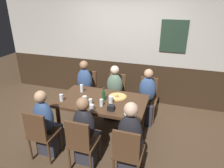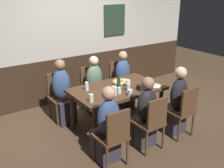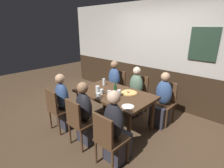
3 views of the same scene
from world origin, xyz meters
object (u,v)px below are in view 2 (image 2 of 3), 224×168
Objects in this scene: chair_left_near at (114,135)px; beer_glass_tall at (128,88)px; tumbler_short at (87,87)px; chair_right_near at (183,109)px; person_right_near at (176,106)px; chair_right_far at (119,80)px; highball_clear at (119,91)px; beer_glass_half at (114,91)px; person_right_far at (124,83)px; dining_table at (117,92)px; person_mid_far at (96,90)px; plate_white_large at (155,86)px; chair_mid_far at (91,86)px; person_mid_near at (144,117)px; pint_glass_amber at (91,99)px; condiment_caddy at (141,87)px; chair_left_far at (59,94)px; tumbler_water at (130,93)px; pint_glass_pale at (128,84)px; pizza at (122,82)px; person_left_far at (63,97)px; beer_bottle_green at (119,82)px; chair_mid_near at (152,121)px; person_left_near at (107,131)px.

chair_left_near is 7.04× the size of beer_glass_tall.
beer_glass_tall is at bearing -36.31° from tumbler_short.
chair_right_near is 0.74× the size of person_right_near.
chair_right_far is 8.35× the size of highball_clear.
tumbler_short is (-1.17, -0.69, 0.31)m from chair_right_far.
person_right_far is at bearing 46.20° from beer_glass_half.
person_mid_far reaches higher than dining_table.
plate_white_large is (0.52, -0.09, -0.05)m from beer_glass_tall.
person_mid_near is at bearing -90.00° from chair_mid_far.
pint_glass_amber is 0.93m from condiment_caddy.
chair_left_far is 1.00× the size of chair_right_near.
chair_left_far is 4.26× the size of plate_white_large.
dining_table is 10.57× the size of beer_glass_half.
highball_clear is at bearing 119.10° from tumbler_water.
pint_glass_pale is (0.11, 0.15, -0.00)m from beer_glass_tall.
beer_glass_half is 0.49m from condiment_caddy.
pint_glass_pale reaches higher than pizza.
dining_table is 1.33× the size of person_left_far.
beer_bottle_green is (0.26, 0.23, 0.03)m from beer_glass_half.
condiment_caddy is (0.39, -0.07, -0.00)m from highball_clear.
beer_bottle_green is (-0.20, -0.19, 0.08)m from pizza.
dining_table is 1.78× the size of chair_left_far.
tumbler_water is (-0.10, -0.18, -0.01)m from beer_glass_tall.
chair_right_far is at bearing 53.66° from highball_clear.
chair_right_near reaches higher than plate_white_large.
dining_table is 10.59× the size of tumbler_short.
highball_clear is at bearing -97.46° from person_mid_far.
chair_left_near reaches higher than pizza.
chair_right_near is 0.77× the size of person_right_far.
pizza is at bearing 93.78° from condiment_caddy.
person_mid_far is 1.43m from person_mid_near.
pint_glass_pale is at bearing 77.40° from chair_mid_near.
chair_left_far is at bearing 124.72° from beer_glass_tall.
pint_glass_pale is (0.18, -0.06, 0.14)m from dining_table.
person_mid_far is at bearing 103.22° from pint_glass_pale.
beer_glass_tall is at bearing 82.13° from person_mid_near.
person_mid_far is at bearing 47.27° from tumbler_short.
chair_right_near is at bearing -68.57° from chair_mid_far.
chair_left_far is 1.59m from person_left_near.
condiment_caddy reaches higher than plate_white_large.
person_mid_far is at bearing 94.24° from beer_glass_tall.
pint_glass_pale is 0.59× the size of plate_white_large.
person_left_near is 10.47× the size of condiment_caddy.
dining_table is at bearing -90.00° from chair_mid_far.
plate_white_large is at bearing -27.54° from dining_table.
tumbler_water is at bearing 155.78° from person_right_near.
person_mid_far is 9.09× the size of beer_glass_tall.
beer_glass_half is (-0.46, -0.42, 0.05)m from pizza.
person_right_far is at bearing 56.32° from beer_glass_tall.
chair_mid_far is at bearing 0.00° from chair_left_far.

